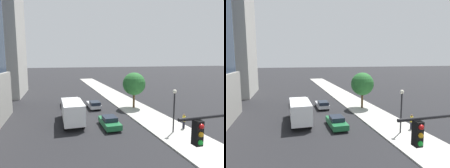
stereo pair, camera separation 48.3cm
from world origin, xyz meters
TOP-DOWN VIEW (x-y plane):
  - sidewalk at (8.75, 20.00)m, footprint 5.26×120.00m
  - street_lamp at (8.51, 16.72)m, footprint 0.44×0.44m
  - street_tree at (8.68, 28.53)m, footprint 3.86×3.86m
  - car_black at (-2.17, 33.42)m, footprint 1.85×4.49m
  - car_green at (2.09, 20.70)m, footprint 1.87×4.53m
  - car_silver at (2.09, 30.34)m, footprint 1.84×4.42m
  - box_truck at (-2.17, 23.61)m, footprint 2.48×7.61m
  - pedestrian_yellow_shirt at (10.40, 17.37)m, footprint 0.34×0.34m

SIDE VIEW (x-z plane):
  - sidewalk at x=8.75m, z-range 0.00..0.15m
  - car_green at x=2.09m, z-range -0.02..1.39m
  - car_black at x=-2.17m, z-range 0.03..1.35m
  - car_silver at x=2.09m, z-range 0.02..1.39m
  - pedestrian_yellow_shirt at x=10.40m, z-range 0.17..1.94m
  - box_truck at x=-2.17m, z-range 0.22..3.28m
  - street_lamp at x=8.51m, z-range 0.98..5.88m
  - street_tree at x=8.68m, z-range 1.22..7.24m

